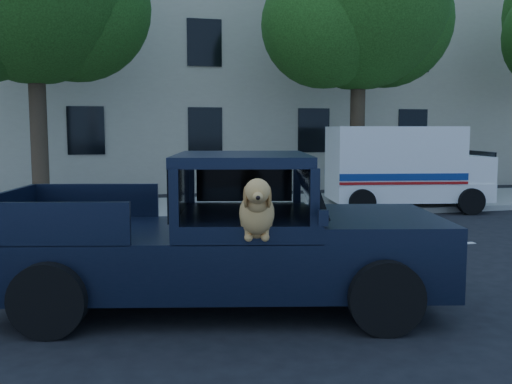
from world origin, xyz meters
TOP-DOWN VIEW (x-y plane):
  - ground at (0.00, 0.00)m, footprint 120.00×120.00m
  - far_sidewalk at (0.00, 9.20)m, footprint 60.00×4.00m
  - lane_stripes at (2.00, 3.40)m, footprint 21.60×0.14m
  - street_tree_mid at (5.03, 9.62)m, footprint 6.00×5.20m
  - building_main at (3.00, 16.50)m, footprint 26.00×6.00m
  - pickup_truck at (-0.87, 0.63)m, footprint 5.76×3.32m
  - mail_truck at (5.66, 7.94)m, footprint 4.49×2.73m

SIDE VIEW (x-z plane):
  - ground at x=0.00m, z-range 0.00..0.00m
  - lane_stripes at x=2.00m, z-range 0.00..0.01m
  - far_sidewalk at x=0.00m, z-range 0.00..0.15m
  - pickup_truck at x=-0.87m, z-range -0.31..1.63m
  - mail_truck at x=5.66m, z-range -0.15..2.17m
  - building_main at x=3.00m, z-range 0.00..9.00m
  - street_tree_mid at x=5.03m, z-range 1.41..10.01m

